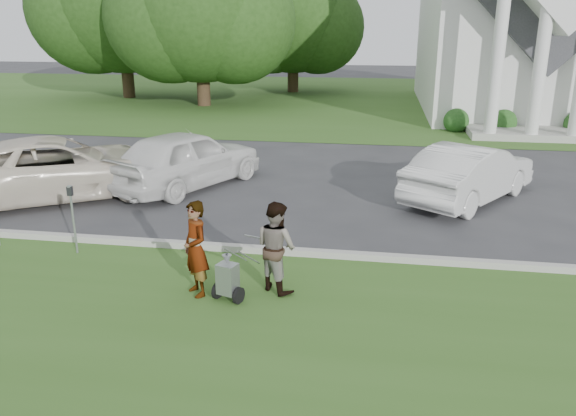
% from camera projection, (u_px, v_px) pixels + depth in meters
% --- Properties ---
extents(ground, '(120.00, 120.00, 0.00)m').
position_uv_depth(ground, '(258.00, 264.00, 10.88)').
color(ground, '#333335').
rests_on(ground, ground).
extents(grass_strip, '(80.00, 7.00, 0.01)m').
position_uv_depth(grass_strip, '(213.00, 347.00, 8.06)').
color(grass_strip, '#345A1F').
rests_on(grass_strip, ground).
extents(church_lawn, '(80.00, 30.00, 0.01)m').
position_uv_depth(church_lawn, '(347.00, 98.00, 36.22)').
color(church_lawn, '#345A1F').
rests_on(church_lawn, ground).
extents(curb, '(80.00, 0.18, 0.15)m').
position_uv_depth(curb, '(263.00, 250.00, 11.37)').
color(curb, '#9E9E93').
rests_on(curb, ground).
extents(tree_left, '(10.63, 8.40, 9.71)m').
position_uv_depth(tree_left, '(200.00, 13.00, 31.19)').
color(tree_left, '#332316').
rests_on(tree_left, ground).
extents(tree_far, '(11.64, 9.20, 10.73)m').
position_uv_depth(tree_far, '(121.00, 5.00, 34.75)').
color(tree_far, '#332316').
rests_on(tree_far, ground).
extents(tree_back, '(9.61, 7.60, 8.89)m').
position_uv_depth(tree_back, '(293.00, 22.00, 38.19)').
color(tree_back, '#332316').
rests_on(tree_back, ground).
extents(striping_cart, '(0.68, 1.04, 0.90)m').
position_uv_depth(striping_cart, '(228.00, 280.00, 9.32)').
color(striping_cart, black).
rests_on(striping_cart, ground).
extents(person_left, '(0.70, 0.71, 1.66)m').
position_uv_depth(person_left, '(196.00, 250.00, 9.41)').
color(person_left, '#999999').
rests_on(person_left, ground).
extents(person_right, '(0.98, 0.95, 1.60)m').
position_uv_depth(person_right, '(276.00, 247.00, 9.59)').
color(person_right, '#999999').
rests_on(person_right, ground).
extents(parking_meter_near, '(0.10, 0.09, 1.43)m').
position_uv_depth(parking_meter_near, '(72.00, 211.00, 11.13)').
color(parking_meter_near, '#94979C').
rests_on(parking_meter_near, ground).
extents(car_a, '(6.41, 5.49, 1.64)m').
position_uv_depth(car_a, '(59.00, 168.00, 14.89)').
color(car_a, beige).
rests_on(car_a, ground).
extents(car_b, '(3.89, 5.29, 1.67)m').
position_uv_depth(car_b, '(186.00, 159.00, 15.87)').
color(car_b, white).
rests_on(car_b, ground).
extents(car_d, '(3.90, 4.69, 1.51)m').
position_uv_depth(car_d, '(470.00, 173.00, 14.65)').
color(car_d, silver).
rests_on(car_d, ground).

